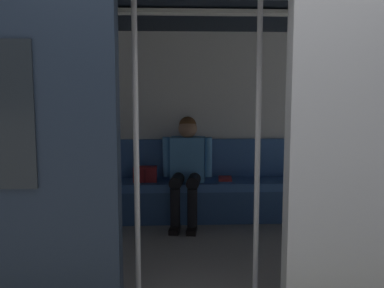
{
  "coord_description": "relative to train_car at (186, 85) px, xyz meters",
  "views": [
    {
      "loc": [
        0.16,
        2.25,
        1.44
      ],
      "look_at": [
        0.0,
        -1.32,
        1.01
      ],
      "focal_mm": 39.09,
      "sensor_mm": 36.0,
      "label": 1
    }
  ],
  "objects": [
    {
      "name": "person_seated",
      "position": [
        -0.04,
        -1.05,
        -0.83
      ],
      "size": [
        0.55,
        0.71,
        1.18
      ],
      "color": "#4C8CC6",
      "rests_on": "ground_plane"
    },
    {
      "name": "bench_seat",
      "position": [
        -0.05,
        -1.1,
        -1.16
      ],
      "size": [
        3.13,
        0.44,
        0.46
      ],
      "color": "#38609E",
      "rests_on": "ground_plane"
    },
    {
      "name": "train_car",
      "position": [
        0.0,
        0.0,
        0.0
      ],
      "size": [
        6.4,
        2.87,
        2.26
      ],
      "color": "#ADAFB5",
      "rests_on": "ground_plane"
    },
    {
      "name": "handbag",
      "position": [
        0.42,
        -1.12,
        -0.97
      ],
      "size": [
        0.26,
        0.15,
        0.17
      ],
      "color": "maroon",
      "rests_on": "bench_seat"
    },
    {
      "name": "grab_pole_far",
      "position": [
        -0.45,
        0.78,
        -0.45
      ],
      "size": [
        0.04,
        0.04,
        2.12
      ],
      "primitive_type": "cylinder",
      "color": "silver",
      "rests_on": "ground_plane"
    },
    {
      "name": "book",
      "position": [
        -0.48,
        -1.18,
        -1.04
      ],
      "size": [
        0.17,
        0.23,
        0.03
      ],
      "primitive_type": "cube",
      "rotation": [
        0.0,
        0.0,
        -0.1
      ],
      "color": "#B22D2D",
      "rests_on": "bench_seat"
    },
    {
      "name": "grab_pole_door",
      "position": [
        0.34,
        0.88,
        -0.45
      ],
      "size": [
        0.04,
        0.04,
        2.12
      ],
      "primitive_type": "cylinder",
      "color": "silver",
      "rests_on": "ground_plane"
    }
  ]
}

